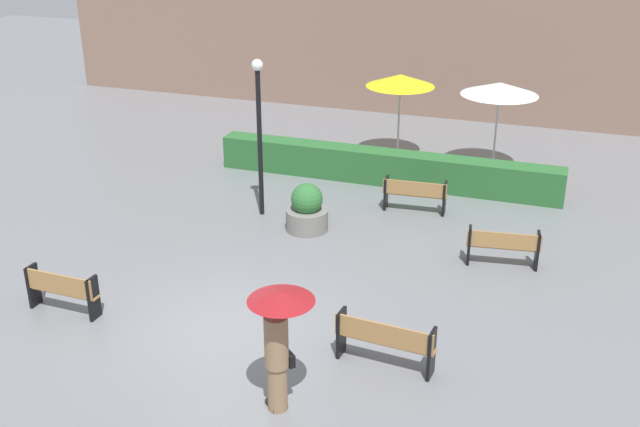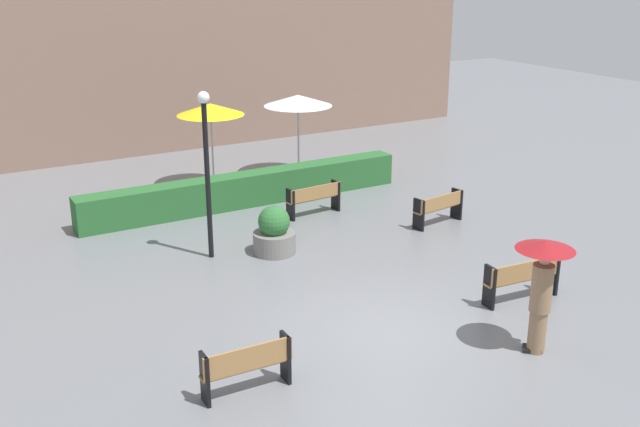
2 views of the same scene
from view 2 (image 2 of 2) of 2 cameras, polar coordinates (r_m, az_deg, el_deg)
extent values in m
plane|color=slate|center=(14.55, 5.46, -8.88)|extent=(60.00, 60.00, 0.00)
cube|color=#9E7242|center=(16.05, 15.15, -4.83)|extent=(1.79, 0.40, 0.04)
cube|color=#9E7242|center=(15.86, 15.55, -4.28)|extent=(1.77, 0.19, 0.41)
cube|color=black|center=(15.55, 12.84, -5.52)|extent=(0.09, 0.36, 0.90)
cube|color=black|center=(16.57, 17.38, -4.38)|extent=(0.09, 0.36, 0.90)
cube|color=#9E7242|center=(20.12, 8.99, 0.44)|extent=(1.61, 0.50, 0.04)
cube|color=#9E7242|center=(19.96, 9.35, 0.88)|extent=(1.57, 0.26, 0.36)
cube|color=black|center=(19.61, 7.57, -0.09)|extent=(0.11, 0.38, 0.84)
cube|color=black|center=(20.64, 10.42, 0.73)|extent=(0.11, 0.38, 0.84)
cube|color=#9E7242|center=(20.61, -0.53, 1.17)|extent=(1.64, 0.39, 0.04)
cube|color=#9E7242|center=(20.42, -0.29, 1.61)|extent=(1.63, 0.15, 0.37)
cube|color=black|center=(20.22, -2.28, 0.68)|extent=(0.09, 0.38, 0.86)
cube|color=black|center=(21.01, 1.21, 1.41)|extent=(0.09, 0.38, 0.86)
cube|color=#9E7242|center=(12.48, -5.70, -11.66)|extent=(1.55, 0.27, 0.04)
cube|color=#9E7242|center=(12.25, -5.49, -11.01)|extent=(1.55, 0.08, 0.42)
cube|color=black|center=(12.25, -8.81, -12.44)|extent=(0.07, 0.32, 0.88)
cube|color=black|center=(12.71, -2.65, -10.96)|extent=(0.07, 0.32, 0.88)
cylinder|color=#8C6B4C|center=(14.13, 16.29, -8.64)|extent=(0.32, 0.32, 0.82)
cube|color=black|center=(14.30, 15.91, -9.94)|extent=(0.41, 0.41, 0.08)
cylinder|color=#8C6B4C|center=(13.77, 16.62, -5.50)|extent=(0.38, 0.38, 0.88)
sphere|color=tan|center=(13.56, 16.83, -3.39)|extent=(0.21, 0.21, 0.21)
cube|color=black|center=(14.13, 16.32, -6.58)|extent=(0.28, 0.26, 0.22)
cylinder|color=black|center=(13.73, 16.71, -4.10)|extent=(0.02, 0.02, 0.90)
cone|color=maroon|center=(13.57, 16.89, -2.35)|extent=(1.05, 1.05, 0.16)
cylinder|color=slate|center=(18.02, -3.51, -2.24)|extent=(1.03, 1.03, 0.52)
sphere|color=#2D6B33|center=(17.83, -3.54, -0.61)|extent=(0.77, 0.77, 0.77)
cylinder|color=black|center=(17.42, -8.59, 2.37)|extent=(0.12, 0.12, 3.72)
sphere|color=white|center=(16.97, -8.92, 8.78)|extent=(0.28, 0.28, 0.28)
cylinder|color=silver|center=(23.11, -8.24, 4.91)|extent=(0.06, 0.06, 2.46)
cone|color=yellow|center=(22.85, -8.39, 7.91)|extent=(2.04, 2.04, 0.35)
cylinder|color=silver|center=(24.15, -1.67, 5.75)|extent=(0.06, 0.06, 2.49)
cone|color=white|center=(23.90, -1.70, 8.66)|extent=(2.18, 2.18, 0.35)
cube|color=#28602D|center=(21.54, -5.66, 1.86)|extent=(9.73, 0.70, 0.93)
cube|color=#846656|center=(27.57, -14.39, 13.27)|extent=(28.00, 1.20, 8.60)
camera|label=1|loc=(13.39, 65.69, 12.22)|focal=42.61mm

